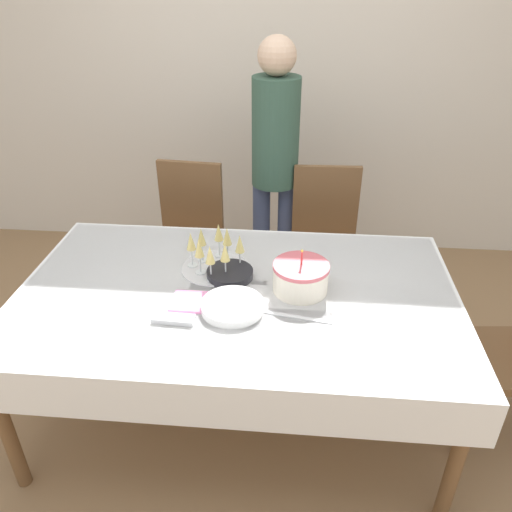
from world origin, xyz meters
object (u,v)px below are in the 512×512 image
at_px(dining_chair_far_right, 325,239).
at_px(dining_chair_far_left, 188,234).
at_px(plate_stack_main, 232,306).
at_px(birthday_cake, 301,277).
at_px(champagne_tray, 214,251).
at_px(person_standing, 275,153).
at_px(gift_bag, 0,339).
at_px(plate_stack_dessert, 230,274).

bearing_deg(dining_chair_far_right, dining_chair_far_left, -179.98).
bearing_deg(plate_stack_main, birthday_cake, 31.40).
relative_size(dining_chair_far_right, plate_stack_main, 3.60).
relative_size(dining_chair_far_left, champagne_tray, 3.00).
xyz_separation_m(person_standing, gift_bag, (-1.52, -0.80, -0.88)).
relative_size(plate_stack_dessert, person_standing, 0.13).
bearing_deg(birthday_cake, plate_stack_dessert, 166.44).
bearing_deg(dining_chair_far_left, person_standing, 19.01).
distance_m(dining_chair_far_left, champagne_tray, 0.84).
relative_size(dining_chair_far_left, dining_chair_far_right, 1.00).
bearing_deg(champagne_tray, dining_chair_far_left, 112.23).
xyz_separation_m(dining_chair_far_left, dining_chair_far_right, (0.85, 0.00, 0.00)).
relative_size(birthday_cake, plate_stack_dessert, 1.15).
relative_size(dining_chair_far_left, birthday_cake, 3.87).
xyz_separation_m(birthday_cake, plate_stack_main, (-0.28, -0.17, -0.05)).
height_order(person_standing, gift_bag, person_standing).
xyz_separation_m(dining_chair_far_left, birthday_cake, (0.70, -0.87, 0.28)).
relative_size(champagne_tray, person_standing, 0.19).
relative_size(birthday_cake, plate_stack_main, 0.93).
bearing_deg(gift_bag, dining_chair_far_left, 31.92).
bearing_deg(gift_bag, birthday_cake, -8.45).
relative_size(dining_chair_far_left, plate_stack_dessert, 4.45).
bearing_deg(person_standing, dining_chair_far_right, -29.31).
distance_m(birthday_cake, champagne_tray, 0.43).
height_order(birthday_cake, plate_stack_main, birthday_cake).
xyz_separation_m(dining_chair_far_right, plate_stack_dessert, (-0.47, -0.79, 0.23)).
distance_m(birthday_cake, person_standing, 1.08).
bearing_deg(dining_chair_far_left, gift_bag, -148.08).
distance_m(birthday_cake, gift_bag, 1.84).
bearing_deg(champagne_tray, plate_stack_main, -68.77).
distance_m(plate_stack_main, gift_bag, 1.60).
distance_m(dining_chair_far_left, plate_stack_main, 1.14).
relative_size(dining_chair_far_left, gift_bag, 4.17).
distance_m(dining_chair_far_left, dining_chair_far_right, 0.85).
distance_m(birthday_cake, plate_stack_dessert, 0.33).
distance_m(champagne_tray, plate_stack_dessert, 0.13).
bearing_deg(plate_stack_dessert, gift_bag, 172.78).
bearing_deg(plate_stack_dessert, birthday_cake, -13.56).
distance_m(dining_chair_far_right, gift_bag, 1.98).
bearing_deg(person_standing, champagne_tray, -104.18).
relative_size(dining_chair_far_right, birthday_cake, 3.87).
xyz_separation_m(dining_chair_far_right, plate_stack_main, (-0.43, -1.04, 0.23)).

